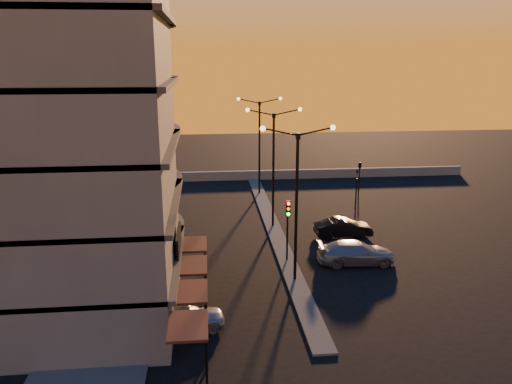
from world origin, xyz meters
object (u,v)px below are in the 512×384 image
at_px(car_sedan, 343,228).
at_px(car_wagon, 356,253).
at_px(traffic_light_main, 288,221).
at_px(streetlamp_mid, 273,158).
at_px(car_hatchback, 184,318).

height_order(car_sedan, car_wagon, car_wagon).
bearing_deg(car_wagon, traffic_light_main, 84.19).
xyz_separation_m(streetlamp_mid, car_sedan, (5.00, -2.78, -4.88)).
distance_m(streetlamp_mid, traffic_light_main, 7.62).
height_order(streetlamp_mid, car_sedan, streetlamp_mid).
relative_size(traffic_light_main, car_hatchback, 1.05).
relative_size(traffic_light_main, car_sedan, 0.99).
bearing_deg(car_hatchback, traffic_light_main, -48.17).
distance_m(traffic_light_main, car_wagon, 5.03).
xyz_separation_m(streetlamp_mid, car_wagon, (4.50, -7.79, -4.85)).
bearing_deg(car_wagon, streetlamp_mid, 32.60).
height_order(car_hatchback, car_sedan, car_sedan).
xyz_separation_m(streetlamp_mid, traffic_light_main, (0.00, -7.13, -2.70)).
relative_size(streetlamp_mid, car_hatchback, 2.35).
height_order(streetlamp_mid, car_hatchback, streetlamp_mid).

